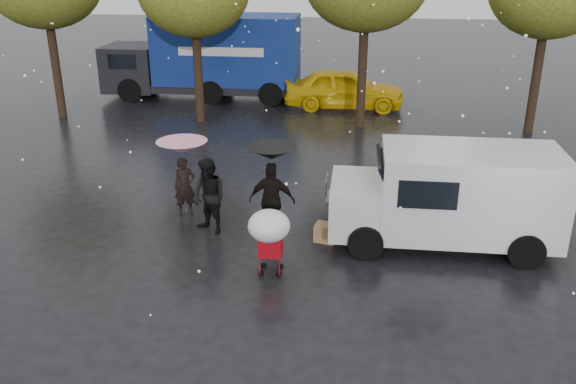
# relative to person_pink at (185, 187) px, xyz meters

# --- Properties ---
(ground) EXTENTS (90.00, 90.00, 0.00)m
(ground) POSITION_rel_person_pink_xyz_m (1.73, -1.59, -0.74)
(ground) COLOR black
(ground) RESTS_ON ground
(person_pink) EXTENTS (0.64, 0.56, 1.48)m
(person_pink) POSITION_rel_person_pink_xyz_m (0.00, 0.00, 0.00)
(person_pink) COLOR black
(person_pink) RESTS_ON ground
(person_middle) EXTENTS (1.10, 1.04, 1.79)m
(person_middle) POSITION_rel_person_pink_xyz_m (0.84, -0.93, 0.16)
(person_middle) COLOR black
(person_middle) RESTS_ON ground
(person_black) EXTENTS (1.07, 0.48, 1.79)m
(person_black) POSITION_rel_person_pink_xyz_m (2.30, -0.97, 0.16)
(person_black) COLOR black
(person_black) RESTS_ON ground
(umbrella_pink) EXTENTS (1.23, 1.23, 1.91)m
(umbrella_pink) POSITION_rel_person_pink_xyz_m (0.00, -0.00, 1.02)
(umbrella_pink) COLOR #4C4C4C
(umbrella_pink) RESTS_ON ground
(umbrella_black) EXTENTS (1.12, 1.12, 2.18)m
(umbrella_black) POSITION_rel_person_pink_xyz_m (2.30, -0.97, 1.28)
(umbrella_black) COLOR #4C4C4C
(umbrella_black) RESTS_ON ground
(vendor_cart) EXTENTS (1.52, 0.80, 1.27)m
(vendor_cart) POSITION_rel_person_pink_xyz_m (4.30, 0.15, -0.01)
(vendor_cart) COLOR slate
(vendor_cart) RESTS_ON ground
(shopping_cart) EXTENTS (0.84, 0.84, 1.46)m
(shopping_cart) POSITION_rel_person_pink_xyz_m (2.51, -2.79, 0.32)
(shopping_cart) COLOR red
(shopping_cart) RESTS_ON ground
(white_van) EXTENTS (4.91, 2.18, 2.20)m
(white_van) POSITION_rel_person_pink_xyz_m (6.24, -0.84, 0.42)
(white_van) COLOR silver
(white_van) RESTS_ON ground
(blue_truck) EXTENTS (8.30, 2.60, 3.50)m
(blue_truck) POSITION_rel_person_pink_xyz_m (-2.29, 12.11, 1.02)
(blue_truck) COLOR navy
(blue_truck) RESTS_ON ground
(box_ground_near) EXTENTS (0.53, 0.46, 0.41)m
(box_ground_near) POSITION_rel_person_pink_xyz_m (3.53, -1.06, -0.53)
(box_ground_near) COLOR #8E603E
(box_ground_near) RESTS_ON ground
(box_ground_far) EXTENTS (0.49, 0.41, 0.33)m
(box_ground_far) POSITION_rel_person_pink_xyz_m (4.73, 0.41, -0.57)
(box_ground_far) COLOR #8E603E
(box_ground_far) RESTS_ON ground
(yellow_taxi) EXTENTS (4.79, 1.94, 1.63)m
(yellow_taxi) POSITION_rel_person_pink_xyz_m (3.57, 10.97, 0.08)
(yellow_taxi) COLOR #E6B60C
(yellow_taxi) RESTS_ON ground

